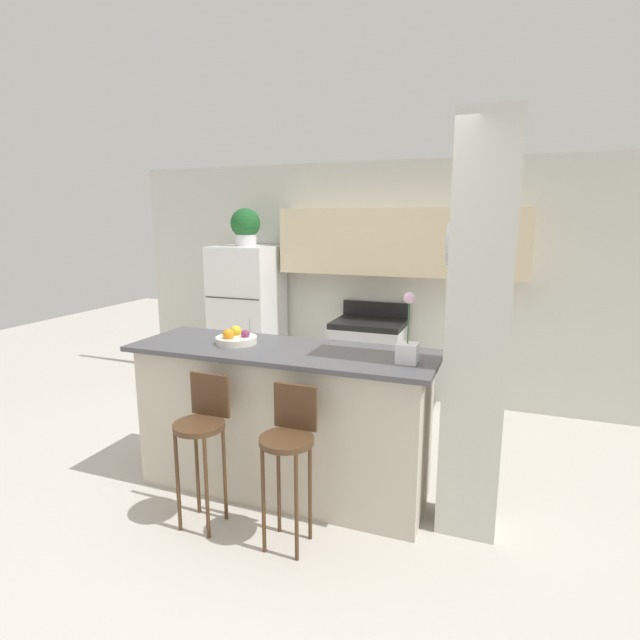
{
  "coord_description": "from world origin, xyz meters",
  "views": [
    {
      "loc": [
        1.44,
        -3.06,
        1.95
      ],
      "look_at": [
        0.0,
        0.77,
        1.12
      ],
      "focal_mm": 28.0,
      "sensor_mm": 36.0,
      "label": 1
    }
  ],
  "objects_px": {
    "refrigerator": "(248,320)",
    "bar_stool_left": "(203,429)",
    "stove_range": "(368,362)",
    "potted_plant_on_fridge": "(245,226)",
    "orchid_vase": "(408,345)",
    "fruit_bowl": "(236,338)",
    "bar_stool_right": "(289,443)"
  },
  "relations": [
    {
      "from": "potted_plant_on_fridge",
      "to": "orchid_vase",
      "type": "distance_m",
      "value": 2.96
    },
    {
      "from": "orchid_vase",
      "to": "fruit_bowl",
      "type": "xyz_separation_m",
      "value": [
        -1.25,
        0.06,
        -0.08
      ]
    },
    {
      "from": "orchid_vase",
      "to": "potted_plant_on_fridge",
      "type": "bearing_deg",
      "value": 138.79
    },
    {
      "from": "bar_stool_right",
      "to": "potted_plant_on_fridge",
      "type": "distance_m",
      "value": 3.11
    },
    {
      "from": "stove_range",
      "to": "fruit_bowl",
      "type": "bearing_deg",
      "value": -104.51
    },
    {
      "from": "refrigerator",
      "to": "fruit_bowl",
      "type": "xyz_separation_m",
      "value": [
        0.91,
        -1.83,
        0.28
      ]
    },
    {
      "from": "stove_range",
      "to": "bar_stool_left",
      "type": "xyz_separation_m",
      "value": [
        -0.43,
        -2.45,
        0.19
      ]
    },
    {
      "from": "refrigerator",
      "to": "stove_range",
      "type": "distance_m",
      "value": 1.45
    },
    {
      "from": "refrigerator",
      "to": "potted_plant_on_fridge",
      "type": "distance_m",
      "value": 1.05
    },
    {
      "from": "refrigerator",
      "to": "bar_stool_right",
      "type": "bearing_deg",
      "value": -56.71
    },
    {
      "from": "refrigerator",
      "to": "bar_stool_right",
      "type": "height_order",
      "value": "refrigerator"
    },
    {
      "from": "orchid_vase",
      "to": "fruit_bowl",
      "type": "relative_size",
      "value": 1.5
    },
    {
      "from": "bar_stool_left",
      "to": "orchid_vase",
      "type": "xyz_separation_m",
      "value": [
        1.19,
        0.5,
        0.53
      ]
    },
    {
      "from": "refrigerator",
      "to": "bar_stool_left",
      "type": "distance_m",
      "value": 2.59
    },
    {
      "from": "orchid_vase",
      "to": "fruit_bowl",
      "type": "bearing_deg",
      "value": 177.23
    },
    {
      "from": "stove_range",
      "to": "bar_stool_left",
      "type": "bearing_deg",
      "value": -99.89
    },
    {
      "from": "refrigerator",
      "to": "potted_plant_on_fridge",
      "type": "xyz_separation_m",
      "value": [
        -0.0,
        0.0,
        1.05
      ]
    },
    {
      "from": "orchid_vase",
      "to": "fruit_bowl",
      "type": "height_order",
      "value": "orchid_vase"
    },
    {
      "from": "bar_stool_left",
      "to": "bar_stool_right",
      "type": "bearing_deg",
      "value": 0.0
    },
    {
      "from": "refrigerator",
      "to": "potted_plant_on_fridge",
      "type": "relative_size",
      "value": 4.08
    },
    {
      "from": "orchid_vase",
      "to": "bar_stool_right",
      "type": "bearing_deg",
      "value": -139.87
    },
    {
      "from": "bar_stool_right",
      "to": "potted_plant_on_fridge",
      "type": "xyz_separation_m",
      "value": [
        -1.57,
        2.39,
        1.23
      ]
    },
    {
      "from": "refrigerator",
      "to": "stove_range",
      "type": "relative_size",
      "value": 1.55
    },
    {
      "from": "refrigerator",
      "to": "stove_range",
      "type": "bearing_deg",
      "value": 2.5
    },
    {
      "from": "stove_range",
      "to": "potted_plant_on_fridge",
      "type": "height_order",
      "value": "potted_plant_on_fridge"
    },
    {
      "from": "bar_stool_right",
      "to": "fruit_bowl",
      "type": "distance_m",
      "value": 0.98
    },
    {
      "from": "stove_range",
      "to": "potted_plant_on_fridge",
      "type": "xyz_separation_m",
      "value": [
        -1.4,
        -0.06,
        1.42
      ]
    },
    {
      "from": "bar_stool_right",
      "to": "fruit_bowl",
      "type": "height_order",
      "value": "fruit_bowl"
    },
    {
      "from": "potted_plant_on_fridge",
      "to": "refrigerator",
      "type": "bearing_deg",
      "value": -63.7
    },
    {
      "from": "bar_stool_left",
      "to": "potted_plant_on_fridge",
      "type": "xyz_separation_m",
      "value": [
        -0.97,
        2.39,
        1.23
      ]
    },
    {
      "from": "bar_stool_left",
      "to": "potted_plant_on_fridge",
      "type": "distance_m",
      "value": 2.86
    },
    {
      "from": "fruit_bowl",
      "to": "potted_plant_on_fridge",
      "type": "bearing_deg",
      "value": 116.36
    }
  ]
}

